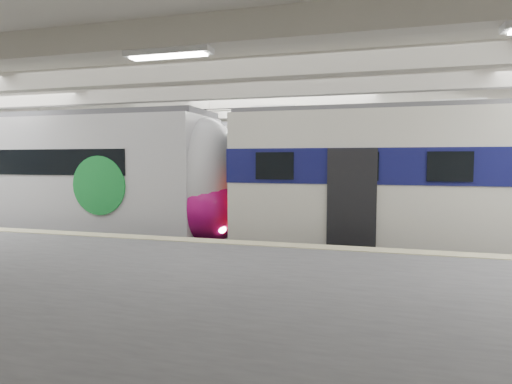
% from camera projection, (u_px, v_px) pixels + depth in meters
% --- Properties ---
extents(station_hall, '(36.00, 24.00, 5.75)m').
position_uv_depth(station_hall, '(242.00, 154.00, 11.65)').
color(station_hall, black).
rests_on(station_hall, ground).
extents(modern_emu, '(14.67, 3.03, 4.69)m').
position_uv_depth(modern_emu, '(67.00, 182.00, 15.29)').
color(modern_emu, silver).
rests_on(modern_emu, ground).
extents(older_rer, '(13.92, 3.07, 4.57)m').
position_uv_depth(older_rer, '(482.00, 185.00, 11.68)').
color(older_rer, silver).
rests_on(older_rer, ground).
extents(far_train, '(14.95, 3.60, 4.70)m').
position_uv_depth(far_train, '(173.00, 174.00, 20.19)').
color(far_train, silver).
rests_on(far_train, ground).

